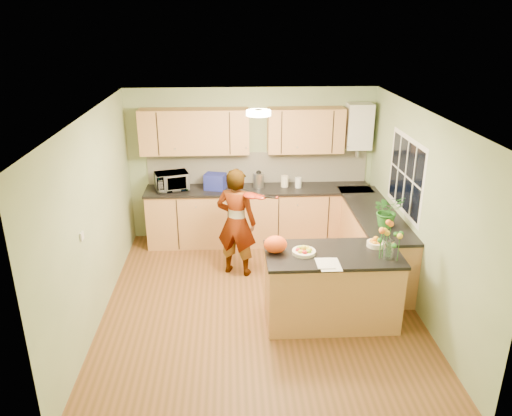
{
  "coord_description": "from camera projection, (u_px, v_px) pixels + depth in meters",
  "views": [
    {
      "loc": [
        -0.34,
        -5.65,
        3.57
      ],
      "look_at": [
        -0.02,
        0.5,
        1.16
      ],
      "focal_mm": 35.0,
      "sensor_mm": 36.0,
      "label": 1
    }
  ],
  "objects": [
    {
      "name": "blue_box",
      "position": [
        215.0,
        182.0,
        7.96
      ],
      "size": [
        0.37,
        0.31,
        0.25
      ],
      "primitive_type": "cube",
      "rotation": [
        0.0,
        0.0,
        -0.27
      ],
      "color": "navy",
      "rests_on": "back_counter"
    },
    {
      "name": "wall_right",
      "position": [
        420.0,
        213.0,
        6.21
      ],
      "size": [
        0.02,
        4.5,
        2.5
      ],
      "primitive_type": "cube",
      "color": "gray",
      "rests_on": "floor"
    },
    {
      "name": "wall_back",
      "position": [
        252.0,
        164.0,
        8.21
      ],
      "size": [
        4.0,
        0.02,
        2.5
      ],
      "primitive_type": "cube",
      "color": "gray",
      "rests_on": "floor"
    },
    {
      "name": "ceiling",
      "position": [
        260.0,
        114.0,
        5.66
      ],
      "size": [
        4.0,
        4.5,
        0.02
      ],
      "primitive_type": "cube",
      "color": "silver",
      "rests_on": "wall_back"
    },
    {
      "name": "light_switch",
      "position": [
        82.0,
        236.0,
        5.44
      ],
      "size": [
        0.02,
        0.09,
        0.09
      ],
      "primitive_type": "cube",
      "color": "white",
      "rests_on": "wall_left"
    },
    {
      "name": "potted_plant",
      "position": [
        387.0,
        210.0,
        6.54
      ],
      "size": [
        0.45,
        0.41,
        0.44
      ],
      "primitive_type": "imported",
      "rotation": [
        0.0,
        0.0,
        0.18
      ],
      "color": "#286B23",
      "rests_on": "right_counter"
    },
    {
      "name": "peninsula_island",
      "position": [
        331.0,
        287.0,
        6.08
      ],
      "size": [
        1.61,
        0.82,
        0.92
      ],
      "color": "#B68049",
      "rests_on": "floor"
    },
    {
      "name": "upper_cabinets",
      "position": [
        241.0,
        131.0,
        7.82
      ],
      "size": [
        3.2,
        0.34,
        0.7
      ],
      "color": "#B68049",
      "rests_on": "wall_back"
    },
    {
      "name": "orange_bag",
      "position": [
        275.0,
        244.0,
        5.88
      ],
      "size": [
        0.32,
        0.29,
        0.21
      ],
      "primitive_type": "ellipsoid",
      "rotation": [
        0.0,
        0.0,
        0.23
      ],
      "color": "#E74813",
      "rests_on": "peninsula_island"
    },
    {
      "name": "jar_white",
      "position": [
        298.0,
        183.0,
        8.05
      ],
      "size": [
        0.13,
        0.13,
        0.16
      ],
      "primitive_type": "cylinder",
      "rotation": [
        0.0,
        0.0,
        0.21
      ],
      "color": "white",
      "rests_on": "back_counter"
    },
    {
      "name": "ceiling_lamp",
      "position": [
        259.0,
        113.0,
        5.95
      ],
      "size": [
        0.3,
        0.3,
        0.07
      ],
      "color": "#FFEABF",
      "rests_on": "ceiling"
    },
    {
      "name": "jar_cream",
      "position": [
        285.0,
        181.0,
        8.08
      ],
      "size": [
        0.12,
        0.12,
        0.18
      ],
      "primitive_type": "cylinder",
      "rotation": [
        0.0,
        0.0,
        -0.02
      ],
      "color": "#FCEDC9",
      "rests_on": "back_counter"
    },
    {
      "name": "papers",
      "position": [
        330.0,
        264.0,
        5.62
      ],
      "size": [
        0.24,
        0.33,
        0.01
      ],
      "primitive_type": "cube",
      "color": "white",
      "rests_on": "peninsula_island"
    },
    {
      "name": "fruit_dish",
      "position": [
        304.0,
        250.0,
        5.88
      ],
      "size": [
        0.28,
        0.28,
        0.1
      ],
      "color": "#FCEDC9",
      "rests_on": "peninsula_island"
    },
    {
      "name": "orange_bowl",
      "position": [
        376.0,
        242.0,
        6.06
      ],
      "size": [
        0.21,
        0.21,
        0.12
      ],
      "color": "#FCEDC9",
      "rests_on": "peninsula_island"
    },
    {
      "name": "splashback",
      "position": [
        258.0,
        168.0,
        8.22
      ],
      "size": [
        3.6,
        0.02,
        0.52
      ],
      "primitive_type": "cube",
      "color": "white",
      "rests_on": "back_counter"
    },
    {
      "name": "wall_front",
      "position": [
        276.0,
        321.0,
        4.02
      ],
      "size": [
        4.0,
        0.02,
        2.5
      ],
      "primitive_type": "cube",
      "color": "gray",
      "rests_on": "floor"
    },
    {
      "name": "right_counter",
      "position": [
        372.0,
        241.0,
        7.27
      ],
      "size": [
        0.62,
        2.24,
        0.94
      ],
      "color": "#B68049",
      "rests_on": "floor"
    },
    {
      "name": "kettle",
      "position": [
        259.0,
        179.0,
        8.03
      ],
      "size": [
        0.18,
        0.18,
        0.33
      ],
      "rotation": [
        0.0,
        0.0,
        -0.12
      ],
      "color": "#AEAFB3",
      "rests_on": "back_counter"
    },
    {
      "name": "boiler",
      "position": [
        359.0,
        126.0,
        7.91
      ],
      "size": [
        0.4,
        0.3,
        0.86
      ],
      "color": "white",
      "rests_on": "wall_back"
    },
    {
      "name": "violinist",
      "position": [
        236.0,
        222.0,
        7.08
      ],
      "size": [
        0.68,
        0.57,
        1.6
      ],
      "primitive_type": "imported",
      "rotation": [
        0.0,
        0.0,
        2.78
      ],
      "color": "tan",
      "rests_on": "floor"
    },
    {
      "name": "window_right",
      "position": [
        406.0,
        175.0,
        6.66
      ],
      "size": [
        0.01,
        1.3,
        1.05
      ],
      "color": "white",
      "rests_on": "wall_right"
    },
    {
      "name": "violin",
      "position": [
        251.0,
        196.0,
        6.71
      ],
      "size": [
        0.59,
        0.51,
        0.15
      ],
      "primitive_type": null,
      "rotation": [
        0.17,
        0.0,
        -0.61
      ],
      "color": "#511005",
      "rests_on": "violinist"
    },
    {
      "name": "microwave",
      "position": [
        172.0,
        181.0,
        7.93
      ],
      "size": [
        0.59,
        0.47,
        0.28
      ],
      "primitive_type": "imported",
      "rotation": [
        0.0,
        0.0,
        0.28
      ],
      "color": "white",
      "rests_on": "back_counter"
    },
    {
      "name": "floor",
      "position": [
        259.0,
        304.0,
        6.57
      ],
      "size": [
        4.5,
        4.5,
        0.0
      ],
      "primitive_type": "plane",
      "color": "brown",
      "rests_on": "ground"
    },
    {
      "name": "wall_left",
      "position": [
        95.0,
        219.0,
        6.02
      ],
      "size": [
        0.02,
        4.5,
        2.5
      ],
      "primitive_type": "cube",
      "color": "gray",
      "rests_on": "floor"
    },
    {
      "name": "flower_vase",
      "position": [
        390.0,
        232.0,
        5.65
      ],
      "size": [
        0.28,
        0.28,
        0.51
      ],
      "rotation": [
        0.0,
        0.0,
        0.41
      ],
      "color": "silver",
      "rests_on": "peninsula_island"
    },
    {
      "name": "back_counter",
      "position": [
        259.0,
        215.0,
        8.22
      ],
      "size": [
        3.64,
        0.62,
        0.94
      ],
      "color": "#B68049",
      "rests_on": "floor"
    }
  ]
}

